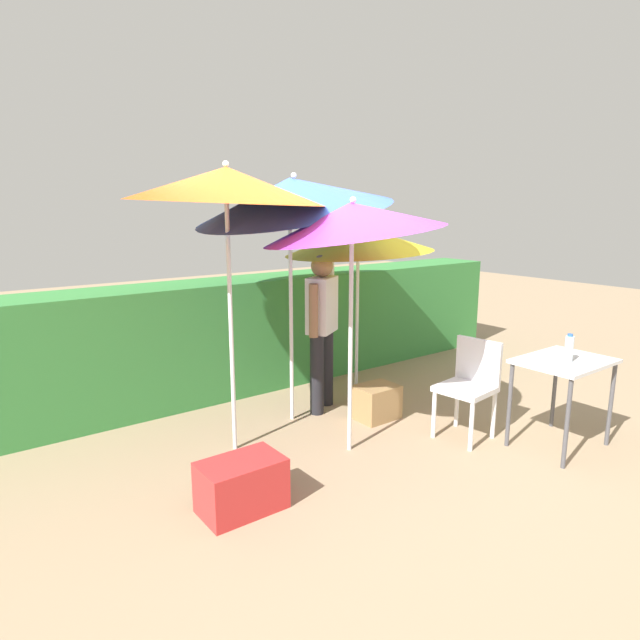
# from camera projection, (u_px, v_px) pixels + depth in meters

# --- Properties ---
(ground_plane) EXTENTS (24.00, 24.00, 0.00)m
(ground_plane) POSITION_uv_depth(u_px,v_px,m) (341.00, 450.00, 4.65)
(ground_plane) COLOR #9E8466
(hedge_row) EXTENTS (8.00, 0.70, 1.27)m
(hedge_row) POSITION_uv_depth(u_px,v_px,m) (231.00, 336.00, 6.07)
(hedge_row) COLOR #38843D
(hedge_row) RESTS_ON ground_plane
(umbrella_rainbow) EXTENTS (1.50, 1.48, 2.23)m
(umbrella_rainbow) POSITION_uv_depth(u_px,v_px,m) (352.00, 220.00, 4.24)
(umbrella_rainbow) COLOR silver
(umbrella_rainbow) RESTS_ON ground_plane
(umbrella_orange) EXTENTS (1.59, 1.59, 2.41)m
(umbrella_orange) POSITION_uv_depth(u_px,v_px,m) (226.00, 185.00, 4.23)
(umbrella_orange) COLOR silver
(umbrella_orange) RESTS_ON ground_plane
(umbrella_yellow) EXTENTS (1.61, 1.60, 1.91)m
(umbrella_yellow) POSITION_uv_depth(u_px,v_px,m) (358.00, 240.00, 5.75)
(umbrella_yellow) COLOR silver
(umbrella_yellow) RESTS_ON ground_plane
(umbrella_navy) EXTENTS (1.85, 1.82, 2.50)m
(umbrella_navy) POSITION_uv_depth(u_px,v_px,m) (292.00, 196.00, 4.87)
(umbrella_navy) COLOR silver
(umbrella_navy) RESTS_ON ground_plane
(person_vendor) EXTENTS (0.51, 0.38, 1.88)m
(person_vendor) POSITION_uv_depth(u_px,v_px,m) (322.00, 321.00, 5.42)
(person_vendor) COLOR black
(person_vendor) RESTS_ON ground_plane
(chair_plastic) EXTENTS (0.49, 0.49, 0.89)m
(chair_plastic) POSITION_uv_depth(u_px,v_px,m) (470.00, 382.00, 4.85)
(chair_plastic) COLOR silver
(chair_plastic) RESTS_ON ground_plane
(cooler_box) EXTENTS (0.57, 0.36, 0.37)m
(cooler_box) POSITION_uv_depth(u_px,v_px,m) (242.00, 485.00, 3.70)
(cooler_box) COLOR red
(cooler_box) RESTS_ON ground_plane
(crate_cardboard) EXTENTS (0.41, 0.33, 0.34)m
(crate_cardboard) POSITION_uv_depth(u_px,v_px,m) (376.00, 402.00, 5.32)
(crate_cardboard) COLOR #9E7A4C
(crate_cardboard) RESTS_ON ground_plane
(folding_table) EXTENTS (0.80, 0.60, 0.79)m
(folding_table) POSITION_uv_depth(u_px,v_px,m) (564.00, 371.00, 4.60)
(folding_table) COLOR #4C4C51
(folding_table) RESTS_ON ground_plane
(bottle_water) EXTENTS (0.07, 0.07, 0.24)m
(bottle_water) POSITION_uv_depth(u_px,v_px,m) (569.00, 349.00, 4.49)
(bottle_water) COLOR silver
(bottle_water) RESTS_ON folding_table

